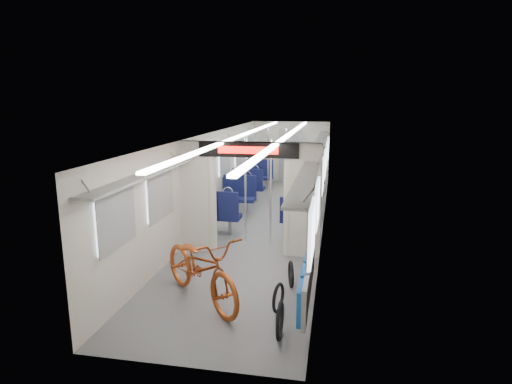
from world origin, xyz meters
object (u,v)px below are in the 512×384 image
bike_hoop_c (291,276)px  stanchion_far_left (268,168)px  seat_bay_near_left (230,201)px  stanchion_near_left (245,191)px  bike_hoop_b (278,299)px  bike_hoop_a (280,322)px  flip_bench (307,277)px  seat_bay_far_right (310,182)px  seat_bay_near_right (302,206)px  seat_bay_far_left (254,178)px  stanchion_near_right (271,193)px  bicycle (201,267)px  stanchion_far_right (285,169)px

bike_hoop_c → stanchion_far_left: size_ratio=0.20×
seat_bay_near_left → stanchion_near_left: (0.70, -1.35, 0.58)m
bike_hoop_b → bike_hoop_a: bearing=-80.8°
flip_bench → stanchion_near_left: size_ratio=0.93×
bike_hoop_a → seat_bay_far_right: size_ratio=0.27×
flip_bench → seat_bay_near_right: (-0.42, 4.44, -0.05)m
bike_hoop_c → seat_bay_far_left: bearing=105.7°
bike_hoop_c → stanchion_near_right: bearing=107.8°
bike_hoop_a → stanchion_far_left: 7.33m
flip_bench → bike_hoop_a: flip_bench is taller
bicycle → seat_bay_near_left: (-0.63, 4.40, 0.00)m
bike_hoop_c → stanchion_near_left: size_ratio=0.20×
bike_hoop_a → seat_bay_near_right: 5.19m
bike_hoop_c → bike_hoop_b: bearing=-96.0°
seat_bay_near_left → stanchion_far_right: (1.22, 1.81, 0.58)m
bike_hoop_a → stanchion_far_right: stanchion_far_right is taller
stanchion_far_left → bike_hoop_a: bearing=-79.7°
bike_hoop_c → seat_bay_near_left: seat_bay_near_left is taller
bike_hoop_b → flip_bench: bearing=3.1°
bicycle → seat_bay_near_right: bicycle is taller
flip_bench → bike_hoop_b: bearing=-176.9°
bike_hoop_b → stanchion_far_right: bearing=95.9°
bike_hoop_b → seat_bay_near_right: size_ratio=0.23×
bike_hoop_c → seat_bay_near_right: (-0.09, 3.57, 0.32)m
seat_bay_far_left → flip_bench: bearing=-73.8°
seat_bay_near_right → seat_bay_far_right: 3.25m
flip_bench → seat_bay_far_left: seat_bay_far_left is taller
stanchion_near_left → stanchion_far_left: bearing=90.2°
seat_bay_near_left → seat_bay_far_left: 3.37m
seat_bay_far_right → seat_bay_far_left: bearing=174.1°
bicycle → bike_hoop_a: bearing=-78.7°
flip_bench → seat_bay_near_left: 5.06m
bike_hoop_b → seat_bay_near_left: seat_bay_near_left is taller
seat_bay_near_left → bicycle: bearing=-81.8°
seat_bay_near_left → seat_bay_near_right: seat_bay_near_left is taller
flip_bench → stanchion_near_left: (-1.59, 3.16, 0.57)m
stanchion_near_right → stanchion_far_left: same height
bike_hoop_c → seat_bay_near_right: 3.58m
bicycle → stanchion_far_right: (0.58, 6.20, 0.58)m
bike_hoop_a → bike_hoop_b: bike_hoop_a is taller
bike_hoop_c → seat_bay_near_right: seat_bay_near_right is taller
seat_bay_far_left → stanchion_near_left: bearing=-81.6°
bike_hoop_c → seat_bay_near_left: size_ratio=0.20×
seat_bay_far_right → stanchion_far_right: (-0.65, -1.37, 0.62)m
bike_hoop_c → bike_hoop_a: bearing=-89.2°
bike_hoop_b → stanchion_far_left: (-1.18, 6.43, 0.95)m
stanchion_far_right → seat_bay_far_left: bearing=127.9°
bicycle → seat_bay_near_right: (1.24, 4.33, -0.04)m
bike_hoop_a → bike_hoop_c: 1.62m
bike_hoop_c → stanchion_near_left: bearing=118.9°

